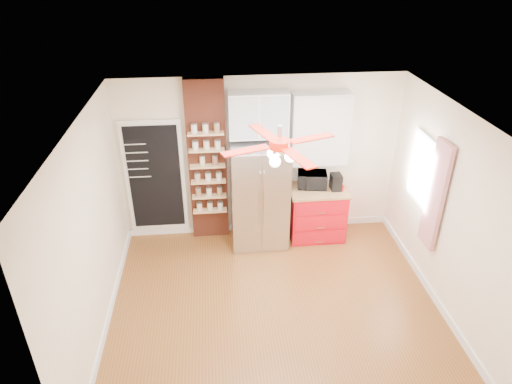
{
  "coord_description": "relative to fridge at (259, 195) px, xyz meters",
  "views": [
    {
      "loc": [
        -0.74,
        -4.7,
        4.42
      ],
      "look_at": [
        -0.18,
        0.9,
        1.33
      ],
      "focal_mm": 32.0,
      "sensor_mm": 36.0,
      "label": 1
    }
  ],
  "objects": [
    {
      "name": "fridge",
      "position": [
        0.0,
        0.0,
        0.0
      ],
      "size": [
        0.9,
        0.7,
        1.75
      ],
      "primitive_type": "cube",
      "color": "#B9B9BE",
      "rests_on": "floor"
    },
    {
      "name": "brick_pillar",
      "position": [
        -0.8,
        0.29,
        0.48
      ],
      "size": [
        0.6,
        0.16,
        2.7
      ],
      "primitive_type": "cube",
      "color": "brown",
      "rests_on": "floor"
    },
    {
      "name": "wall_back",
      "position": [
        0.05,
        0.37,
        0.48
      ],
      "size": [
        4.5,
        0.02,
        2.7
      ],
      "primitive_type": "cube",
      "color": "#FFEFCD",
      "rests_on": "floor"
    },
    {
      "name": "red_cabinet",
      "position": [
        0.97,
        0.05,
        -0.42
      ],
      "size": [
        0.94,
        0.64,
        0.9
      ],
      "color": "red",
      "rests_on": "floor"
    },
    {
      "name": "pantry_jar_oats",
      "position": [
        -0.88,
        0.17,
        0.57
      ],
      "size": [
        0.1,
        0.1,
        0.14
      ],
      "primitive_type": "cylinder",
      "rotation": [
        0.0,
        0.0,
        -0.18
      ],
      "color": "beige",
      "rests_on": "brick_pillar"
    },
    {
      "name": "wall_left",
      "position": [
        -2.2,
        -1.63,
        0.48
      ],
      "size": [
        0.02,
        4.0,
        2.7
      ],
      "primitive_type": "cube",
      "color": "#FFEFCD",
      "rests_on": "floor"
    },
    {
      "name": "wall_front",
      "position": [
        0.05,
        -3.63,
        0.48
      ],
      "size": [
        4.5,
        0.02,
        2.7
      ],
      "primitive_type": "cube",
      "color": "#FFEFCD",
      "rests_on": "floor"
    },
    {
      "name": "curtain",
      "position": [
        2.23,
        -1.28,
        0.57
      ],
      "size": [
        0.06,
        0.4,
        1.55
      ],
      "primitive_type": "cube",
      "color": "#B11727",
      "rests_on": "wall_right"
    },
    {
      "name": "pantry_jar_beans",
      "position": [
        -0.68,
        0.16,
        0.57
      ],
      "size": [
        0.11,
        0.11,
        0.14
      ],
      "primitive_type": "cylinder",
      "rotation": [
        0.0,
        0.0,
        -0.36
      ],
      "color": "brown",
      "rests_on": "brick_pillar"
    },
    {
      "name": "toaster_oven",
      "position": [
        0.88,
        0.14,
        0.15
      ],
      "size": [
        0.51,
        0.38,
        0.26
      ],
      "primitive_type": "imported",
      "rotation": [
        0.0,
        0.0,
        -0.15
      ],
      "color": "black",
      "rests_on": "red_cabinet"
    },
    {
      "name": "ceiling",
      "position": [
        0.05,
        -1.63,
        1.83
      ],
      "size": [
        4.5,
        4.5,
        0.0
      ],
      "primitive_type": "plane",
      "color": "white",
      "rests_on": "wall_back"
    },
    {
      "name": "upper_shelf_unit",
      "position": [
        0.97,
        0.22,
        1.0
      ],
      "size": [
        0.9,
        0.3,
        1.15
      ],
      "primitive_type": "cube",
      "color": "white",
      "rests_on": "wall_back"
    },
    {
      "name": "chalkboard",
      "position": [
        -1.65,
        0.33,
        0.23
      ],
      "size": [
        0.95,
        0.05,
        1.95
      ],
      "color": "white",
      "rests_on": "wall_back"
    },
    {
      "name": "canister_left",
      "position": [
        1.32,
        -0.02,
        0.09
      ],
      "size": [
        0.11,
        0.11,
        0.13
      ],
      "primitive_type": "cylinder",
      "rotation": [
        0.0,
        0.0,
        -0.11
      ],
      "color": "red",
      "rests_on": "red_cabinet"
    },
    {
      "name": "upper_glass_cabinet",
      "position": [
        0.0,
        0.2,
        1.27
      ],
      "size": [
        0.9,
        0.35,
        0.7
      ],
      "primitive_type": "cube",
      "color": "white",
      "rests_on": "wall_back"
    },
    {
      "name": "coffee_maker",
      "position": [
        1.24,
        0.02,
        0.16
      ],
      "size": [
        0.17,
        0.22,
        0.26
      ],
      "primitive_type": "cube",
      "rotation": [
        0.0,
        0.0,
        0.01
      ],
      "color": "black",
      "rests_on": "red_cabinet"
    },
    {
      "name": "ceiling_fan",
      "position": [
        0.05,
        -1.63,
        1.55
      ],
      "size": [
        1.4,
        1.4,
        0.44
      ],
      "color": "silver",
      "rests_on": "ceiling"
    },
    {
      "name": "canister_right",
      "position": [
        1.34,
        0.07,
        0.09
      ],
      "size": [
        0.11,
        0.11,
        0.12
      ],
      "primitive_type": "cylinder",
      "rotation": [
        0.0,
        0.0,
        -0.13
      ],
      "color": "#B12809",
      "rests_on": "red_cabinet"
    },
    {
      "name": "window",
      "position": [
        2.28,
        -0.73,
        0.68
      ],
      "size": [
        0.04,
        0.75,
        1.05
      ],
      "primitive_type": "cube",
      "color": "white",
      "rests_on": "wall_right"
    },
    {
      "name": "floor",
      "position": [
        0.05,
        -1.63,
        -0.88
      ],
      "size": [
        4.5,
        4.5,
        0.0
      ],
      "primitive_type": "plane",
      "color": "brown",
      "rests_on": "ground"
    },
    {
      "name": "wall_right",
      "position": [
        2.3,
        -1.63,
        0.48
      ],
      "size": [
        0.02,
        4.0,
        2.7
      ],
      "primitive_type": "cube",
      "color": "#FFEFCD",
      "rests_on": "floor"
    }
  ]
}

